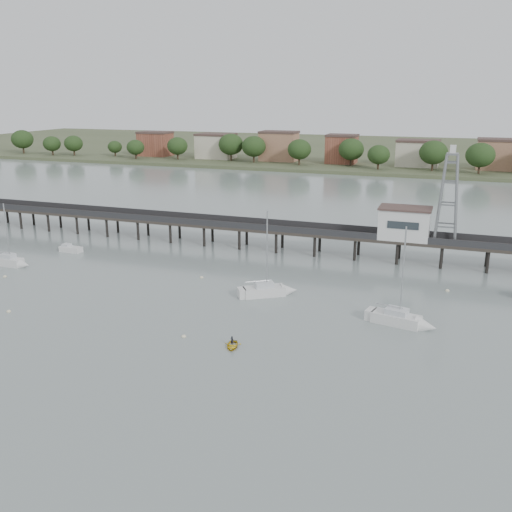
{
  "coord_description": "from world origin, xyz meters",
  "views": [
    {
      "loc": [
        32.56,
        -34.52,
        27.4
      ],
      "look_at": [
        5.42,
        42.0,
        4.0
      ],
      "focal_mm": 40.0,
      "sensor_mm": 36.0,
      "label": 1
    }
  ],
  "objects": [
    {
      "name": "lattice_tower",
      "position": [
        31.5,
        60.0,
        11.1
      ],
      "size": [
        3.2,
        3.2,
        15.5
      ],
      "color": "slate",
      "rests_on": "ground"
    },
    {
      "name": "sailboat_d",
      "position": [
        28.25,
        32.16,
        0.64
      ],
      "size": [
        8.15,
        3.86,
        13.01
      ],
      "rotation": [
        0.0,
        0.0,
        -0.21
      ],
      "color": "silver",
      "rests_on": "ground"
    },
    {
      "name": "sailboat_c",
      "position": [
        9.53,
        37.18,
        0.64
      ],
      "size": [
        7.65,
        6.05,
        12.73
      ],
      "rotation": [
        0.0,
        0.0,
        0.57
      ],
      "color": "silver",
      "rests_on": "ground"
    },
    {
      "name": "mooring_buoys",
      "position": [
        3.93,
        30.23,
        0.08
      ],
      "size": [
        74.4,
        28.05,
        0.39
      ],
      "color": "#F3E8BD",
      "rests_on": "ground"
    },
    {
      "name": "pier_building",
      "position": [
        25.0,
        60.0,
        6.67
      ],
      "size": [
        8.4,
        5.4,
        5.3
      ],
      "color": "silver",
      "rests_on": "ground"
    },
    {
      "name": "white_tender",
      "position": [
        -31.33,
        46.61,
        0.49
      ],
      "size": [
        4.11,
        1.85,
        1.57
      ],
      "rotation": [
        0.0,
        0.0,
        -0.04
      ],
      "color": "silver",
      "rests_on": "ground"
    },
    {
      "name": "ground_plane",
      "position": [
        0.0,
        0.0,
        0.0
      ],
      "size": [
        500.0,
        500.0,
        0.0
      ],
      "primitive_type": "plane",
      "color": "gray",
      "rests_on": "ground"
    },
    {
      "name": "pier",
      "position": [
        0.0,
        60.0,
        3.79
      ],
      "size": [
        150.0,
        5.0,
        5.5
      ],
      "color": "#2D2823",
      "rests_on": "ground"
    },
    {
      "name": "yellow_dinghy",
      "position": [
        10.56,
        19.55,
        0.0
      ],
      "size": [
        1.97,
        1.01,
        2.66
      ],
      "primitive_type": "imported",
      "rotation": [
        0.0,
        0.0,
        0.25
      ],
      "color": "gold",
      "rests_on": "ground"
    },
    {
      "name": "dinghy_occupant",
      "position": [
        10.56,
        19.55,
        0.0
      ],
      "size": [
        0.48,
        1.1,
        0.26
      ],
      "primitive_type": "imported",
      "rotation": [
        0.0,
        0.0,
        3.05
      ],
      "color": "black",
      "rests_on": "ground"
    },
    {
      "name": "far_shore",
      "position": [
        0.36,
        239.58,
        0.95
      ],
      "size": [
        500.0,
        170.0,
        10.4
      ],
      "color": "#475133",
      "rests_on": "ground"
    },
    {
      "name": "sailboat_b",
      "position": [
        -34.64,
        36.16,
        0.66
      ],
      "size": [
        6.47,
        1.96,
        10.83
      ],
      "rotation": [
        0.0,
        0.0,
        -0.01
      ],
      "color": "silver",
      "rests_on": "ground"
    }
  ]
}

